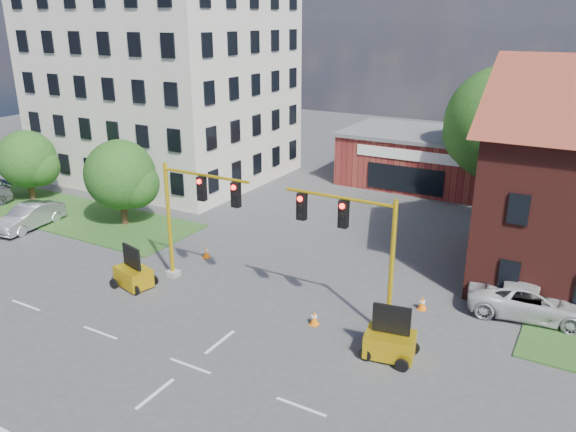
% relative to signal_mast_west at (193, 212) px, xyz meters
% --- Properties ---
extents(ground, '(120.00, 120.00, 0.00)m').
position_rel_signal_mast_west_xyz_m(ground, '(4.36, -6.00, -3.92)').
color(ground, '#414143').
rests_on(ground, ground).
extents(grass_verge_nw, '(22.00, 6.00, 0.08)m').
position_rel_signal_mast_west_xyz_m(grass_verge_nw, '(-15.64, 4.00, -3.88)').
color(grass_verge_nw, '#2C5620').
rests_on(grass_verge_nw, ground).
extents(lane_markings, '(60.00, 36.00, 0.01)m').
position_rel_signal_mast_west_xyz_m(lane_markings, '(4.36, -9.00, -3.91)').
color(lane_markings, white).
rests_on(lane_markings, ground).
extents(office_block, '(18.40, 15.40, 20.60)m').
position_rel_signal_mast_west_xyz_m(office_block, '(-15.64, 15.91, 6.39)').
color(office_block, silver).
rests_on(office_block, ground).
extents(brick_shop, '(12.40, 8.40, 4.30)m').
position_rel_signal_mast_west_xyz_m(brick_shop, '(4.36, 23.99, -1.76)').
color(brick_shop, maroon).
rests_on(brick_shop, ground).
extents(tree_large, '(8.63, 8.22, 10.04)m').
position_rel_signal_mast_west_xyz_m(tree_large, '(11.27, 21.08, 1.77)').
color(tree_large, '#382214').
rests_on(tree_large, ground).
extents(tree_nw_front, '(4.77, 4.55, 5.70)m').
position_rel_signal_mast_west_xyz_m(tree_nw_front, '(-9.41, 4.58, -0.64)').
color(tree_nw_front, '#382214').
rests_on(tree_nw_front, ground).
extents(tree_nw_rear, '(4.47, 4.26, 5.27)m').
position_rel_signal_mast_west_xyz_m(tree_nw_rear, '(-19.43, 5.08, -0.91)').
color(tree_nw_rear, '#382214').
rests_on(tree_nw_rear, ground).
extents(signal_mast_west, '(5.30, 0.60, 6.20)m').
position_rel_signal_mast_west_xyz_m(signal_mast_west, '(0.00, 0.00, 0.00)').
color(signal_mast_west, gray).
rests_on(signal_mast_west, ground).
extents(signal_mast_east, '(5.30, 0.60, 6.20)m').
position_rel_signal_mast_west_xyz_m(signal_mast_east, '(8.71, 0.00, 0.00)').
color(signal_mast_east, gray).
rests_on(signal_mast_east, ground).
extents(trailer_west, '(2.13, 1.68, 2.13)m').
position_rel_signal_mast_west_xyz_m(trailer_west, '(-2.56, -1.93, -3.25)').
color(trailer_west, gold).
rests_on(trailer_west, ground).
extents(trailer_east, '(2.15, 1.61, 2.23)m').
position_rel_signal_mast_west_xyz_m(trailer_east, '(10.99, -1.50, -3.22)').
color(trailer_east, gold).
rests_on(trailer_east, ground).
extents(cone_a, '(0.40, 0.40, 0.70)m').
position_rel_signal_mast_west_xyz_m(cone_a, '(-3.48, -1.84, -3.58)').
color(cone_a, orange).
rests_on(cone_a, ground).
extents(cone_b, '(0.40, 0.40, 0.70)m').
position_rel_signal_mast_west_xyz_m(cone_b, '(-1.61, 2.84, -3.58)').
color(cone_b, orange).
rests_on(cone_b, ground).
extents(cone_c, '(0.40, 0.40, 0.70)m').
position_rel_signal_mast_west_xyz_m(cone_c, '(7.18, -0.74, -3.58)').
color(cone_c, orange).
rests_on(cone_c, ground).
extents(cone_d, '(0.40, 0.40, 0.70)m').
position_rel_signal_mast_west_xyz_m(cone_d, '(10.97, 3.00, -3.58)').
color(cone_d, orange).
rests_on(cone_d, ground).
extents(pickup_white, '(5.92, 3.31, 1.56)m').
position_rel_signal_mast_west_xyz_m(pickup_white, '(15.48, 4.91, -3.14)').
color(pickup_white, silver).
rests_on(pickup_white, ground).
extents(sedan_silver_front, '(2.17, 4.96, 1.58)m').
position_rel_signal_mast_west_xyz_m(sedan_silver_front, '(-14.55, 0.99, -3.13)').
color(sedan_silver_front, '#979A9E').
rests_on(sedan_silver_front, ground).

